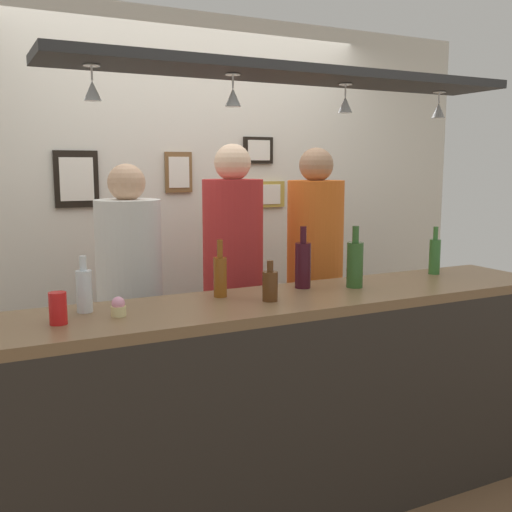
# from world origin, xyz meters

# --- Properties ---
(ground_plane) EXTENTS (8.00, 8.00, 0.00)m
(ground_plane) POSITION_xyz_m (0.00, 0.00, 0.00)
(ground_plane) COLOR brown
(back_wall) EXTENTS (4.40, 0.06, 2.60)m
(back_wall) POSITION_xyz_m (0.00, 1.10, 1.30)
(back_wall) COLOR silver
(back_wall) RESTS_ON ground_plane
(bar_counter) EXTENTS (2.70, 0.55, 1.04)m
(bar_counter) POSITION_xyz_m (0.00, -0.51, 0.70)
(bar_counter) COLOR brown
(bar_counter) RESTS_ON ground_plane
(overhead_glass_rack) EXTENTS (2.20, 0.36, 0.04)m
(overhead_glass_rack) POSITION_xyz_m (0.00, -0.30, 2.03)
(overhead_glass_rack) COLOR black
(hanging_wineglass_far_left) EXTENTS (0.07, 0.07, 0.13)m
(hanging_wineglass_far_left) POSITION_xyz_m (-0.89, -0.27, 1.91)
(hanging_wineglass_far_left) COLOR silver
(hanging_wineglass_far_left) RESTS_ON overhead_glass_rack
(hanging_wineglass_left) EXTENTS (0.07, 0.07, 0.13)m
(hanging_wineglass_left) POSITION_xyz_m (-0.31, -0.31, 1.91)
(hanging_wineglass_left) COLOR silver
(hanging_wineglass_left) RESTS_ON overhead_glass_rack
(hanging_wineglass_center_left) EXTENTS (0.07, 0.07, 0.13)m
(hanging_wineglass_center_left) POSITION_xyz_m (0.29, -0.27, 1.91)
(hanging_wineglass_center_left) COLOR silver
(hanging_wineglass_center_left) RESTS_ON overhead_glass_rack
(hanging_wineglass_center) EXTENTS (0.07, 0.07, 0.13)m
(hanging_wineglass_center) POSITION_xyz_m (0.90, -0.23, 1.91)
(hanging_wineglass_center) COLOR silver
(hanging_wineglass_center) RESTS_ON overhead_glass_rack
(person_left_white_patterned_shirt) EXTENTS (0.34, 0.34, 1.64)m
(person_left_white_patterned_shirt) POSITION_xyz_m (-0.60, 0.39, 0.99)
(person_left_white_patterned_shirt) COLOR #2D334C
(person_left_white_patterned_shirt) RESTS_ON ground_plane
(person_middle_red_shirt) EXTENTS (0.34, 0.34, 1.75)m
(person_middle_red_shirt) POSITION_xyz_m (-0.00, 0.39, 1.06)
(person_middle_red_shirt) COLOR #2D334C
(person_middle_red_shirt) RESTS_ON ground_plane
(person_right_orange_shirt) EXTENTS (0.34, 0.34, 1.73)m
(person_right_orange_shirt) POSITION_xyz_m (0.54, 0.39, 1.05)
(person_right_orange_shirt) COLOR #2D334C
(person_right_orange_shirt) RESTS_ON ground_plane
(bottle_wine_dark_red) EXTENTS (0.08, 0.08, 0.30)m
(bottle_wine_dark_red) POSITION_xyz_m (0.10, -0.21, 1.16)
(bottle_wine_dark_red) COLOR #380F19
(bottle_wine_dark_red) RESTS_ON bar_counter
(bottle_beer_brown_stubby) EXTENTS (0.07, 0.07, 0.18)m
(bottle_beer_brown_stubby) POSITION_xyz_m (-0.18, -0.39, 1.11)
(bottle_beer_brown_stubby) COLOR #512D14
(bottle_beer_brown_stubby) RESTS_ON bar_counter
(bottle_champagne_green) EXTENTS (0.08, 0.08, 0.30)m
(bottle_champagne_green) POSITION_xyz_m (0.33, -0.31, 1.16)
(bottle_champagne_green) COLOR #2D5623
(bottle_champagne_green) RESTS_ON bar_counter
(bottle_soda_clear) EXTENTS (0.06, 0.06, 0.23)m
(bottle_soda_clear) POSITION_xyz_m (-0.94, -0.23, 1.13)
(bottle_soda_clear) COLOR silver
(bottle_soda_clear) RESTS_ON bar_counter
(bottle_beer_amber_tall) EXTENTS (0.06, 0.06, 0.26)m
(bottle_beer_amber_tall) POSITION_xyz_m (-0.34, -0.22, 1.14)
(bottle_beer_amber_tall) COLOR brown
(bottle_beer_amber_tall) RESTS_ON bar_counter
(bottle_beer_green_import) EXTENTS (0.06, 0.06, 0.26)m
(bottle_beer_green_import) POSITION_xyz_m (0.93, -0.21, 1.14)
(bottle_beer_green_import) COLOR #336B2D
(bottle_beer_green_import) RESTS_ON bar_counter
(drink_can) EXTENTS (0.07, 0.07, 0.12)m
(drink_can) POSITION_xyz_m (-1.07, -0.38, 1.10)
(drink_can) COLOR red
(drink_can) RESTS_ON bar_counter
(cupcake) EXTENTS (0.06, 0.06, 0.08)m
(cupcake) POSITION_xyz_m (-0.84, -0.36, 1.08)
(cupcake) COLOR beige
(cupcake) RESTS_ON bar_counter
(picture_frame_caricature) EXTENTS (0.26, 0.02, 0.34)m
(picture_frame_caricature) POSITION_xyz_m (-0.73, 1.06, 1.55)
(picture_frame_caricature) COLOR black
(picture_frame_caricature) RESTS_ON back_wall
(picture_frame_crest) EXTENTS (0.18, 0.02, 0.26)m
(picture_frame_crest) POSITION_xyz_m (-0.08, 1.06, 1.58)
(picture_frame_crest) COLOR brown
(picture_frame_crest) RESTS_ON back_wall
(picture_frame_lower_pair) EXTENTS (0.30, 0.02, 0.18)m
(picture_frame_lower_pair) POSITION_xyz_m (0.55, 1.06, 1.43)
(picture_frame_lower_pair) COLOR #B29338
(picture_frame_lower_pair) RESTS_ON back_wall
(picture_frame_upper_small) EXTENTS (0.22, 0.02, 0.18)m
(picture_frame_upper_small) POSITION_xyz_m (0.50, 1.06, 1.73)
(picture_frame_upper_small) COLOR black
(picture_frame_upper_small) RESTS_ON back_wall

